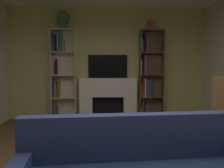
{
  "coord_description": "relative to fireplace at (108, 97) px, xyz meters",
  "views": [
    {
      "loc": [
        -0.23,
        -2.82,
        1.32
      ],
      "look_at": [
        0.0,
        1.31,
        1.03
      ],
      "focal_mm": 37.69,
      "sensor_mm": 36.0,
      "label": 1
    }
  ],
  "objects": [
    {
      "name": "coffee_table",
      "position": [
        0.1,
        -3.33,
        -0.25
      ],
      "size": [
        0.81,
        0.5,
        0.36
      ],
      "color": "#866D53",
      "rests_on": "ground_plane"
    },
    {
      "name": "tv",
      "position": [
        0.0,
        0.1,
        0.79
      ],
      "size": [
        1.0,
        0.06,
        0.59
      ],
      "primitive_type": "cube",
      "color": "black",
      "rests_on": "fireplace"
    },
    {
      "name": "bookshelf_left",
      "position": [
        -1.19,
        0.02,
        0.63
      ],
      "size": [
        0.62,
        0.29,
        2.27
      ],
      "color": "beige",
      "rests_on": "ground_plane"
    },
    {
      "name": "fireplace",
      "position": [
        0.0,
        0.0,
        0.0
      ],
      "size": [
        1.54,
        0.56,
        1.06
      ],
      "color": "white",
      "rests_on": "ground_plane"
    },
    {
      "name": "vase_with_flowers",
      "position": [
        1.11,
        -0.02,
        1.82
      ],
      "size": [
        0.16,
        0.16,
        0.38
      ],
      "color": "#934142",
      "rests_on": "bookshelf_right"
    },
    {
      "name": "potted_plant",
      "position": [
        -1.11,
        -0.02,
        1.96
      ],
      "size": [
        0.31,
        0.31,
        0.45
      ],
      "color": "#535A56",
      "rests_on": "bookshelf_left"
    },
    {
      "name": "wall_back_accent",
      "position": [
        0.0,
        0.16,
        0.87
      ],
      "size": [
        5.2,
        0.06,
        2.87
      ],
      "primitive_type": "cube",
      "color": "tan",
      "rests_on": "ground_plane"
    },
    {
      "name": "bookshelf_right",
      "position": [
        1.04,
        0.03,
        0.51
      ],
      "size": [
        0.62,
        0.27,
        2.27
      ],
      "color": "brown",
      "rests_on": "ground_plane"
    },
    {
      "name": "armchair",
      "position": [
        1.72,
        -2.44,
        0.02
      ],
      "size": [
        0.85,
        0.85,
        1.18
      ],
      "color": "brown",
      "rests_on": "ground_plane"
    }
  ]
}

